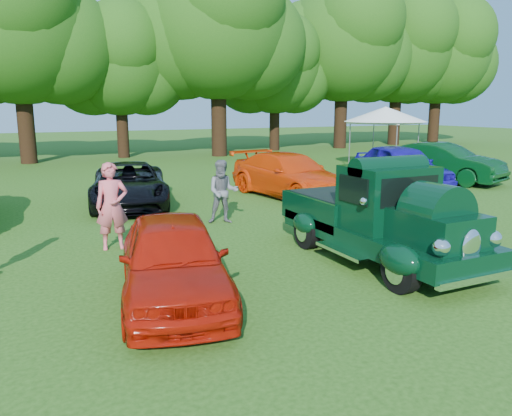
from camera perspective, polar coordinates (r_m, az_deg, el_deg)
name	(u,v)px	position (r m, az deg, el deg)	size (l,w,h in m)	color
ground	(356,281)	(9.27, 11.33, -8.18)	(120.00, 120.00, 0.00)	#224610
hero_pickup	(379,219)	(10.42, 13.84, -1.24)	(2.33, 5.01, 1.96)	black
red_convertible	(173,259)	(8.14, -9.45, -5.75)	(1.64, 4.07, 1.39)	#A81407
back_car_black	(130,185)	(16.20, -14.26, 2.61)	(2.26, 4.90, 1.36)	black
back_car_orange	(290,175)	(17.40, 3.86, 3.77)	(2.10, 5.17, 1.50)	red
back_car_blue	(401,166)	(20.00, 16.21, 4.60)	(1.98, 4.92, 1.68)	#180E9F
back_car_green	(442,163)	(22.18, 20.46, 4.89)	(1.71, 4.91, 1.62)	black
spectator_pink	(112,206)	(11.31, -16.13, 0.20)	(0.70, 0.46, 1.91)	#D35762
spectator_grey	(223,192)	(13.36, -3.80, 1.86)	(0.83, 0.65, 1.71)	slate
canopy_tent	(385,115)	(26.40, 14.57, 10.28)	(5.43, 5.43, 3.09)	white
tree_line	(161,39)	(32.61, -10.84, 18.41)	(63.61, 11.34, 12.26)	black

